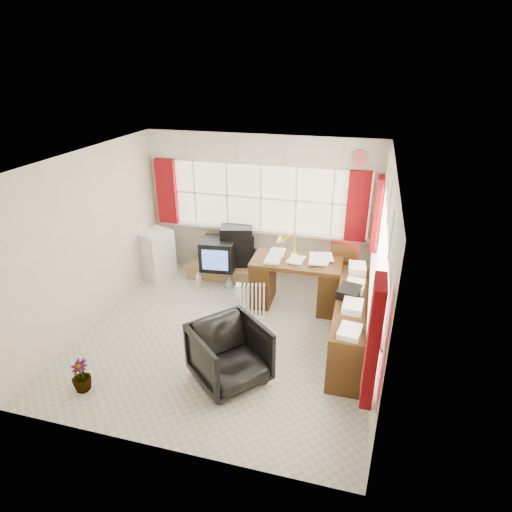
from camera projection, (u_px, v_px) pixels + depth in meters
The scene contains 20 objects.
ground at pixel (226, 336), 6.08m from camera, with size 4.00×4.00×0.00m, color beige.
room_walls at pixel (223, 238), 5.45m from camera, with size 4.00×4.00×4.00m.
window_back at pixel (260, 227), 7.39m from camera, with size 3.70×0.12×3.60m.
window_right at pixel (374, 296), 5.23m from camera, with size 0.12×3.70×3.60m.
curtains at pixel (306, 224), 6.06m from camera, with size 3.83×3.83×1.15m.
overhead_cabinets at pixel (313, 168), 5.76m from camera, with size 3.98×3.98×0.48m.
desk at pixel (296, 281), 6.66m from camera, with size 1.38×0.70×0.83m.
desk_lamp at pixel (295, 238), 6.57m from camera, with size 0.17×0.15×0.42m.
task_chair at pixel (341, 273), 6.68m from camera, with size 0.50×0.52×1.02m.
office_chair at pixel (230, 354), 5.11m from camera, with size 0.80×0.83×0.75m, color black.
radiator at pixel (252, 305), 6.40m from camera, with size 0.41×0.24×0.58m.
credenza at pixel (353, 323), 5.68m from camera, with size 0.50×2.00×0.85m.
file_tray at pixel (349, 292), 5.60m from camera, with size 0.27×0.34×0.11m, color black.
tv_bench at pixel (227, 271), 7.66m from camera, with size 1.40×0.50×0.25m, color #A87F54.
crt_tv at pixel (219, 254), 7.40m from camera, with size 0.63×0.60×0.52m.
hifi_stack at pixel (237, 246), 7.53m from camera, with size 0.75×0.57×0.70m.
mini_fridge at pixel (156, 254), 7.60m from camera, with size 0.67×0.67×0.86m.
spray_bottle_a at pixel (198, 280), 7.33m from camera, with size 0.11×0.11×0.28m, color silver.
spray_bottle_b at pixel (229, 283), 7.30m from camera, with size 0.08×0.09×0.19m, color #8DD3CD.
flower_vase at pixel (81, 376), 5.01m from camera, with size 0.23×0.23×0.41m, color black.
Camera 1 is at (1.72, -4.76, 3.59)m, focal length 30.00 mm.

